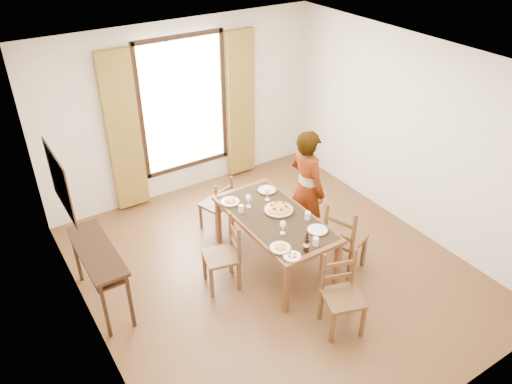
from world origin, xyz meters
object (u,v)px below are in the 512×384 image
dining_table (275,221)px  pasta_platter (279,207)px  man (307,189)px  console_table (97,257)px

dining_table → pasta_platter: 0.18m
dining_table → man: size_ratio=1.02×
console_table → man: bearing=-6.2°
console_table → dining_table: 2.16m
man → pasta_platter: bearing=100.4°
man → console_table: bearing=81.3°
dining_table → man: (0.65, 0.20, 0.15)m
console_table → dining_table: size_ratio=0.70×
console_table → man: man is taller
man → pasta_platter: size_ratio=4.21×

